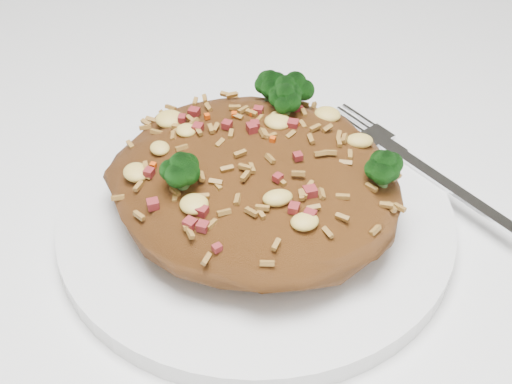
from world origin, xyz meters
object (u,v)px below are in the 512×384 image
(dining_table, at_px, (221,227))
(plate, at_px, (256,218))
(fried_rice, at_px, (257,171))
(fork, at_px, (427,171))

(dining_table, distance_m, plate, 0.14)
(plate, relative_size, fried_rice, 1.36)
(plate, distance_m, fried_rice, 0.04)
(dining_table, distance_m, fork, 0.19)
(dining_table, relative_size, plate, 4.91)
(dining_table, bearing_deg, plate, -42.13)
(fork, bearing_deg, dining_table, -149.68)
(dining_table, xyz_separation_m, plate, (0.07, -0.06, 0.10))
(fork, bearing_deg, fried_rice, -110.90)
(fried_rice, distance_m, fork, 0.12)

